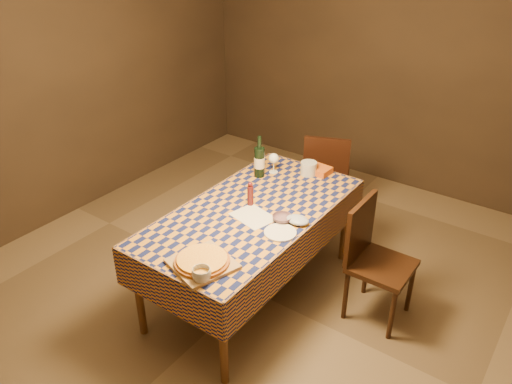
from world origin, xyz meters
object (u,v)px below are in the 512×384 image
dining_table (252,219)px  wine_bottle (259,161)px  pizza (202,260)px  bowl (282,218)px  chair_right (372,254)px  cutting_board (202,264)px  white_plate (280,233)px  chair_far (326,173)px

dining_table → wine_bottle: size_ratio=5.18×
pizza → wine_bottle: 1.28m
pizza → bowl: 0.73m
dining_table → bowl: (0.26, 0.00, 0.10)m
pizza → chair_right: (0.69, 1.06, -0.29)m
cutting_board → chair_right: (0.69, 1.06, -0.26)m
chair_right → dining_table: bearing=-157.9°
white_plate → wine_bottle: bearing=134.7°
dining_table → chair_far: chair_far is taller
dining_table → cutting_board: (0.14, -0.72, 0.09)m
pizza → chair_far: (-0.21, 2.02, -0.29)m
dining_table → chair_far: 1.31m
pizza → chair_far: size_ratio=0.39×
chair_right → cutting_board: bearing=-123.3°
dining_table → chair_right: 0.92m
chair_far → bowl: bearing=-75.6°
cutting_board → chair_right: 1.29m
chair_far → pizza: bearing=-84.1°
bowl → chair_far: (-0.33, 1.30, -0.27)m
dining_table → white_plate: (0.34, -0.14, 0.08)m
white_plate → bowl: bearing=118.3°
white_plate → chair_right: 0.73m
chair_right → pizza: bearing=-123.3°
cutting_board → pizza: bearing=0.0°
bowl → white_plate: bowl is taller
pizza → white_plate: (0.20, 0.58, -0.03)m
wine_bottle → chair_far: size_ratio=0.38×
chair_far → white_plate: bearing=-74.1°
wine_bottle → white_plate: 0.88m
wine_bottle → cutting_board: bearing=-70.9°
bowl → white_plate: 0.16m
dining_table → bowl: size_ratio=13.08×
bowl → wine_bottle: bearing=138.2°
dining_table → chair_right: bearing=22.1°
bowl → chair_right: size_ratio=0.15×
cutting_board → white_plate: (0.20, 0.58, -0.00)m
bowl → chair_right: (0.57, 0.34, -0.27)m
cutting_board → chair_far: size_ratio=0.38×
chair_far → chair_right: size_ratio=1.00×
bowl → chair_far: size_ratio=0.15×
chair_far → cutting_board: bearing=-84.1°
chair_far → chair_right: bearing=-46.7°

